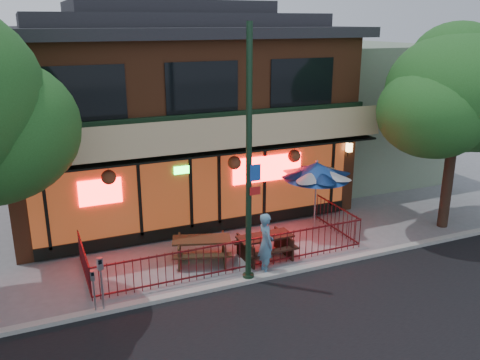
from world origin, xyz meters
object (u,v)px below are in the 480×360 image
Objects in this scene: picnic_table_right at (265,243)px; parking_meter_far at (93,285)px; parking_meter_near at (101,276)px; street_tree_right at (459,86)px; pedestrian at (266,243)px; patio_umbrella at (317,171)px; street_light at (249,174)px; picnic_table_left at (202,246)px.

parking_meter_far is at bearing -166.97° from picnic_table_right.
parking_meter_near is 1.26× the size of parking_meter_far.
street_tree_right reaches higher than picnic_table_right.
pedestrian is 4.69m from parking_meter_near.
parking_meter_near is at bearing -161.92° from patio_umbrella.
patio_umbrella is (2.53, 1.26, 1.69)m from picnic_table_right.
street_light is 4.81m from parking_meter_far.
pedestrian is at bearing 4.20° from parking_meter_far.
pedestrian is (-2.93, -2.12, -1.26)m from patio_umbrella.
pedestrian is at bearing -114.80° from picnic_table_right.
parking_meter_near reaches higher than picnic_table_right.
street_tree_right is at bearing 4.98° from parking_meter_far.
street_tree_right is 4.11× the size of picnic_table_right.
patio_umbrella is 3.83m from pedestrian.
street_tree_right is at bearing 5.06° from parking_meter_near.
street_tree_right is at bearing -1.27° from picnic_table_right.
pedestrian is 1.51× the size of parking_meter_far.
picnic_table_right is at bearing 13.53° from parking_meter_near.
street_tree_right is 8.29m from picnic_table_right.
parking_meter_far is (-3.40, -1.74, 0.33)m from picnic_table_left.
pedestrian is (1.47, -1.38, 0.42)m from picnic_table_left.
parking_meter_near is (-7.60, -2.48, -1.14)m from patio_umbrella.
pedestrian is at bearing 4.38° from parking_meter_near.
street_light is 2.35m from pedestrian.
patio_umbrella reaches higher than picnic_table_right.
picnic_table_right is at bearing 178.73° from street_tree_right.
parking_meter_far reaches higher than picnic_table_left.
patio_umbrella reaches higher than parking_meter_near.
patio_umbrella is (3.60, 2.40, -0.98)m from street_light.
picnic_table_right is 5.42m from parking_meter_far.
street_tree_right reaches higher than pedestrian.
picnic_table_left is at bearing 27.11° from parking_meter_far.
street_light is at bearing -64.24° from picnic_table_left.
parking_meter_far is (-12.24, -1.07, -4.14)m from street_tree_right.
street_light reaches higher than parking_meter_near.
street_light is 3.24m from picnic_table_left.
street_tree_right is at bearing -17.66° from patio_umbrella.
street_tree_right reaches higher than patio_umbrella.
patio_umbrella is 2.11× the size of parking_meter_far.
pedestrian is (0.67, 0.28, -2.24)m from street_light.
street_tree_right is 12.71m from parking_meter_near.
patio_umbrella is 1.40× the size of pedestrian.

